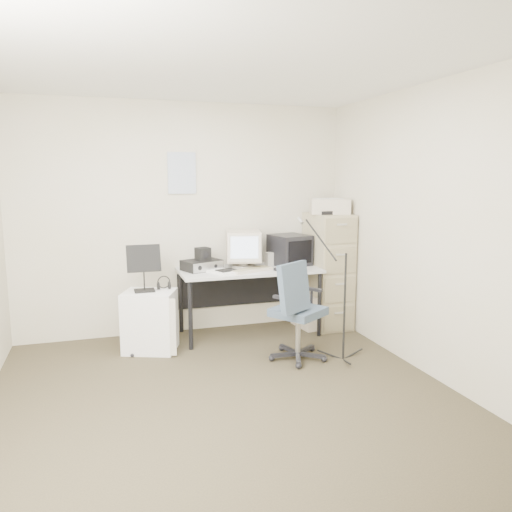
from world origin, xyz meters
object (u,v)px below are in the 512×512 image
object	(u,v)px
desk	(249,302)
office_chair	(298,310)
side_cart	(150,321)
filing_cabinet	(328,270)

from	to	relation	value
desk	office_chair	distance (m)	0.90
office_chair	side_cart	size ratio (longest dim) A/B	1.59
filing_cabinet	side_cart	size ratio (longest dim) A/B	2.16
office_chair	desk	bearing A→B (deg)	70.71
desk	filing_cabinet	bearing A→B (deg)	1.81
filing_cabinet	office_chair	bearing A→B (deg)	-129.25
office_chair	side_cart	xyz separation A→B (m)	(-1.31, 0.66, -0.18)
side_cart	filing_cabinet	bearing A→B (deg)	28.12
filing_cabinet	side_cart	world-z (taller)	filing_cabinet
filing_cabinet	office_chair	world-z (taller)	filing_cabinet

